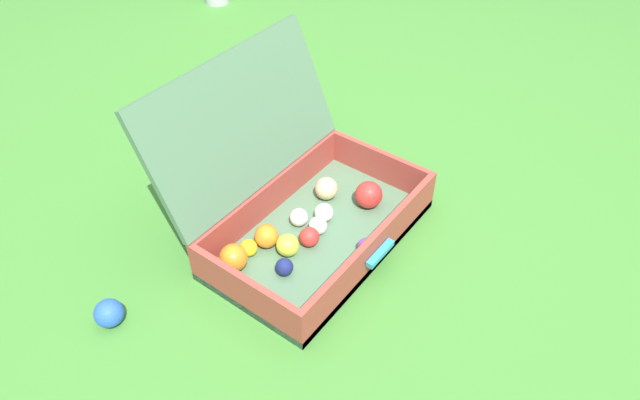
% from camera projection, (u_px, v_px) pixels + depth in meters
% --- Properties ---
extents(ground_plane, '(16.00, 16.00, 0.00)m').
position_uv_depth(ground_plane, '(326.00, 239.00, 1.67)').
color(ground_plane, '#3D7A2D').
extents(open_suitcase, '(0.64, 0.55, 0.48)m').
position_uv_depth(open_suitcase, '(298.00, 202.00, 1.62)').
color(open_suitcase, '#4C7051').
rests_on(open_suitcase, ground).
extents(stray_ball_on_grass, '(0.07, 0.07, 0.07)m').
position_uv_depth(stray_ball_on_grass, '(109.00, 313.00, 1.43)').
color(stray_ball_on_grass, blue).
rests_on(stray_ball_on_grass, ground).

